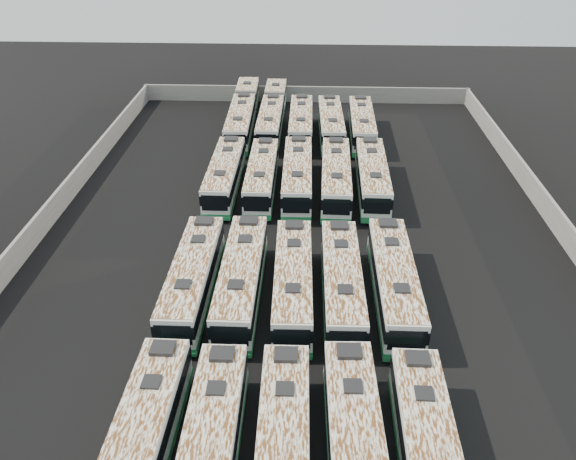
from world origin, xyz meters
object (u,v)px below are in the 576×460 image
object	(u,v)px
bus_midback_far_right	(372,177)
bus_back_far_left	(243,113)
bus_midfront_center	(293,282)
bus_midback_center	(297,176)
bus_midfront_right	(342,283)
bus_midfront_left	(242,278)
bus_back_right	(331,124)
bus_front_center	(283,451)
bus_midfront_far_right	(394,282)
bus_front_left	(210,451)
bus_front_far_right	(429,458)
bus_midback_right	(336,178)
bus_front_far_left	(141,444)
bus_midback_far_left	(225,175)
bus_back_far_right	(362,125)
bus_back_left	(272,113)
bus_midback_left	(262,176)
bus_back_center	(301,123)
bus_midfront_far_left	(193,278)
bus_front_right	(356,451)

from	to	relation	value
bus_midback_far_right	bus_back_far_left	distance (m)	22.66
bus_midfront_center	bus_midback_center	xyz separation A→B (m)	(-0.12, 17.01, 0.06)
bus_midfront_right	bus_midfront_left	bearing A→B (deg)	177.88
bus_midfront_left	bus_back_right	distance (m)	31.82
bus_front_center	bus_midback_center	bearing A→B (deg)	89.40
bus_midfront_far_right	bus_front_left	bearing A→B (deg)	-126.90
bus_front_far_right	bus_midback_right	distance (m)	31.19
bus_front_far_left	bus_front_left	distance (m)	3.58
bus_midback_far_left	bus_midback_right	distance (m)	10.84
bus_midfront_left	bus_back_far_right	size ratio (longest dim) A/B	1.02
bus_midback_far_right	bus_front_far_left	bearing A→B (deg)	-113.59
bus_midfront_right	bus_back_far_right	bearing A→B (deg)	82.75
bus_back_left	bus_back_far_right	distance (m)	11.43
bus_front_center	bus_midfront_center	size ratio (longest dim) A/B	0.99
bus_front_far_left	bus_midback_left	size ratio (longest dim) A/B	1.02
bus_midback_center	bus_midback_right	world-z (taller)	same
bus_midback_left	bus_back_right	distance (m)	15.86
bus_front_center	bus_midfront_center	world-z (taller)	bus_midfront_center
bus_back_left	bus_back_center	world-z (taller)	bus_back_center
bus_midfront_far_left	bus_midfront_far_right	size ratio (longest dim) A/B	0.99
bus_front_center	bus_back_left	world-z (taller)	bus_back_left
bus_front_left	bus_back_far_left	world-z (taller)	bus_back_far_left
bus_front_center	bus_midback_right	distance (m)	31.13
bus_front_left	bus_midfront_left	world-z (taller)	bus_midfront_left
bus_front_left	bus_midback_far_right	bearing A→B (deg)	70.55
bus_front_far_right	bus_back_far_right	bearing A→B (deg)	90.99
bus_midback_right	bus_midback_center	bearing A→B (deg)	178.62
bus_front_far_left	bus_midfront_right	bearing A→B (deg)	53.34
bus_midfront_far_right	bus_midback_left	bearing A→B (deg)	122.96
bus_midback_left	bus_back_far_left	size ratio (longest dim) A/B	0.61
bus_back_far_left	bus_front_far_left	bearing A→B (deg)	-91.15
bus_midback_right	bus_back_far_left	world-z (taller)	bus_back_far_left
bus_front_far_right	bus_back_center	world-z (taller)	bus_back_center
bus_front_far_right	bus_midback_right	world-z (taller)	bus_midback_right
bus_midback_far_right	bus_back_center	distance (m)	15.90
bus_front_far_left	bus_front_left	bearing A→B (deg)	-3.20
bus_back_right	bus_front_right	bearing A→B (deg)	-91.22
bus_front_center	bus_midback_center	world-z (taller)	bus_midback_center
bus_front_far_right	bus_back_far_right	world-z (taller)	bus_back_far_right
bus_back_far_left	bus_front_far_right	bearing A→B (deg)	-74.64
bus_midfront_center	bus_midfront_right	distance (m)	3.47
bus_midfront_left	bus_midback_center	size ratio (longest dim) A/B	1.00
bus_midfront_center	bus_back_far_left	size ratio (longest dim) A/B	0.62
bus_midback_center	bus_front_center	bearing A→B (deg)	-90.27
bus_front_left	bus_midfront_far_right	size ratio (longest dim) A/B	0.97
bus_front_right	bus_midback_right	xyz separation A→B (m)	(0.04, 30.78, 0.02)
bus_front_far_left	bus_midback_left	bearing A→B (deg)	84.18
bus_midback_left	bus_back_right	size ratio (longest dim) A/B	0.98
bus_front_left	bus_back_far_left	size ratio (longest dim) A/B	0.62
bus_front_far_left	bus_midfront_far_left	xyz separation A→B (m)	(0.05, 14.07, 0.03)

